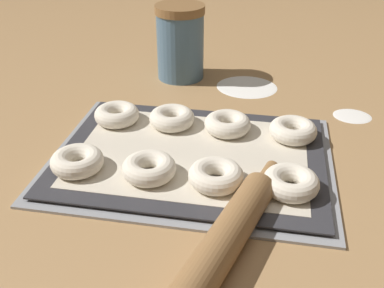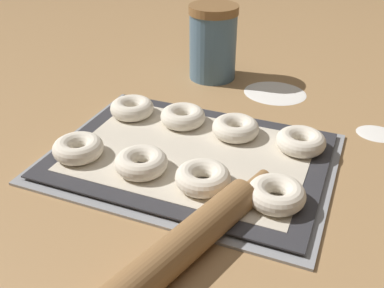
{
  "view_description": "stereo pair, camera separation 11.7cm",
  "coord_description": "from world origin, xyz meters",
  "px_view_note": "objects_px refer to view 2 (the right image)",
  "views": [
    {
      "loc": [
        0.09,
        -0.54,
        0.36
      ],
      "look_at": [
        -0.01,
        0.0,
        0.02
      ],
      "focal_mm": 42.0,
      "sensor_mm": 36.0,
      "label": 1
    },
    {
      "loc": [
        0.2,
        -0.51,
        0.36
      ],
      "look_at": [
        -0.01,
        0.0,
        0.02
      ],
      "focal_mm": 42.0,
      "sensor_mm": 36.0,
      "label": 2
    }
  ],
  "objects_px": {
    "bagel_back_far_left": "(132,108)",
    "bagel_back_mid_left": "(183,116)",
    "flour_canister": "(213,42)",
    "bagel_front_mid_right": "(203,178)",
    "bagel_front_mid_left": "(141,163)",
    "bagel_back_far_right": "(301,141)",
    "rolling_pin": "(151,272)",
    "baking_tray": "(192,155)",
    "bagel_front_far_right": "(276,194)",
    "bagel_front_far_left": "(78,148)",
    "bagel_back_mid_right": "(235,128)"
  },
  "relations": [
    {
      "from": "bagel_front_far_left",
      "to": "bagel_front_mid_left",
      "type": "height_order",
      "value": "same"
    },
    {
      "from": "bagel_back_mid_left",
      "to": "flour_canister",
      "type": "height_order",
      "value": "flour_canister"
    },
    {
      "from": "bagel_back_far_right",
      "to": "rolling_pin",
      "type": "xyz_separation_m",
      "value": [
        -0.09,
        -0.31,
        -0.0
      ]
    },
    {
      "from": "baking_tray",
      "to": "rolling_pin",
      "type": "height_order",
      "value": "rolling_pin"
    },
    {
      "from": "bagel_front_far_left",
      "to": "rolling_pin",
      "type": "xyz_separation_m",
      "value": [
        0.2,
        -0.17,
        -0.0
      ]
    },
    {
      "from": "bagel_back_far_left",
      "to": "bagel_back_mid_left",
      "type": "height_order",
      "value": "same"
    },
    {
      "from": "bagel_back_far_right",
      "to": "flour_canister",
      "type": "relative_size",
      "value": 0.5
    },
    {
      "from": "bagel_back_far_left",
      "to": "bagel_back_mid_left",
      "type": "relative_size",
      "value": 1.0
    },
    {
      "from": "bagel_front_far_right",
      "to": "bagel_back_mid_right",
      "type": "relative_size",
      "value": 1.0
    },
    {
      "from": "bagel_front_mid_right",
      "to": "bagel_back_far_left",
      "type": "bearing_deg",
      "value": 142.12
    },
    {
      "from": "baking_tray",
      "to": "bagel_front_far_left",
      "type": "distance_m",
      "value": 0.16
    },
    {
      "from": "bagel_front_mid_right",
      "to": "bagel_front_far_right",
      "type": "bearing_deg",
      "value": 1.05
    },
    {
      "from": "rolling_pin",
      "to": "bagel_front_mid_right",
      "type": "bearing_deg",
      "value": 93.25
    },
    {
      "from": "bagel_front_far_left",
      "to": "rolling_pin",
      "type": "bearing_deg",
      "value": -39.59
    },
    {
      "from": "flour_canister",
      "to": "bagel_back_mid_right",
      "type": "bearing_deg",
      "value": -61.98
    },
    {
      "from": "bagel_front_far_right",
      "to": "rolling_pin",
      "type": "relative_size",
      "value": 0.17
    },
    {
      "from": "bagel_front_mid_right",
      "to": "bagel_back_far_right",
      "type": "height_order",
      "value": "same"
    },
    {
      "from": "bagel_front_mid_left",
      "to": "bagel_front_far_right",
      "type": "height_order",
      "value": "same"
    },
    {
      "from": "bagel_front_mid_left",
      "to": "flour_canister",
      "type": "height_order",
      "value": "flour_canister"
    },
    {
      "from": "bagel_front_far_right",
      "to": "bagel_back_far_left",
      "type": "xyz_separation_m",
      "value": [
        -0.28,
        0.14,
        0.0
      ]
    },
    {
      "from": "bagel_front_mid_right",
      "to": "bagel_back_mid_right",
      "type": "height_order",
      "value": "same"
    },
    {
      "from": "bagel_back_far_left",
      "to": "bagel_front_mid_left",
      "type": "bearing_deg",
      "value": -56.85
    },
    {
      "from": "bagel_front_mid_left",
      "to": "flour_canister",
      "type": "bearing_deg",
      "value": 94.99
    },
    {
      "from": "flour_canister",
      "to": "baking_tray",
      "type": "bearing_deg",
      "value": -75.4
    },
    {
      "from": "bagel_back_mid_left",
      "to": "baking_tray",
      "type": "bearing_deg",
      "value": -57.85
    },
    {
      "from": "bagel_front_mid_left",
      "to": "bagel_back_far_right",
      "type": "bearing_deg",
      "value": 36.11
    },
    {
      "from": "bagel_back_mid_left",
      "to": "flour_canister",
      "type": "bearing_deg",
      "value": 97.97
    },
    {
      "from": "bagel_front_mid_right",
      "to": "bagel_back_mid_left",
      "type": "relative_size",
      "value": 1.0
    },
    {
      "from": "bagel_front_far_left",
      "to": "bagel_back_mid_left",
      "type": "height_order",
      "value": "same"
    },
    {
      "from": "baking_tray",
      "to": "flour_canister",
      "type": "bearing_deg",
      "value": 104.6
    },
    {
      "from": "bagel_back_far_left",
      "to": "bagel_back_far_right",
      "type": "xyz_separation_m",
      "value": [
        0.28,
        -0.0,
        0.0
      ]
    },
    {
      "from": "bagel_back_far_left",
      "to": "flour_canister",
      "type": "bearing_deg",
      "value": 75.44
    },
    {
      "from": "flour_canister",
      "to": "bagel_back_mid_left",
      "type": "bearing_deg",
      "value": -82.03
    },
    {
      "from": "bagel_back_far_left",
      "to": "rolling_pin",
      "type": "bearing_deg",
      "value": -58.13
    },
    {
      "from": "bagel_front_far_right",
      "to": "bagel_back_far_right",
      "type": "xyz_separation_m",
      "value": [
        0.0,
        0.14,
        0.0
      ]
    },
    {
      "from": "bagel_back_far_left",
      "to": "bagel_front_far_right",
      "type": "bearing_deg",
      "value": -26.69
    },
    {
      "from": "flour_canister",
      "to": "bagel_front_mid_right",
      "type": "bearing_deg",
      "value": -71.72
    },
    {
      "from": "bagel_front_far_right",
      "to": "flour_canister",
      "type": "bearing_deg",
      "value": 120.63
    },
    {
      "from": "baking_tray",
      "to": "bagel_back_mid_right",
      "type": "height_order",
      "value": "bagel_back_mid_right"
    },
    {
      "from": "baking_tray",
      "to": "bagel_back_far_left",
      "type": "height_order",
      "value": "bagel_back_far_left"
    },
    {
      "from": "bagel_back_far_right",
      "to": "bagel_back_mid_right",
      "type": "bearing_deg",
      "value": 178.79
    },
    {
      "from": "bagel_front_far_right",
      "to": "rolling_pin",
      "type": "distance_m",
      "value": 0.19
    },
    {
      "from": "bagel_back_far_left",
      "to": "rolling_pin",
      "type": "distance_m",
      "value": 0.36
    },
    {
      "from": "bagel_back_mid_left",
      "to": "bagel_back_far_right",
      "type": "xyz_separation_m",
      "value": [
        0.19,
        -0.01,
        0.0
      ]
    },
    {
      "from": "bagel_back_mid_right",
      "to": "bagel_back_far_right",
      "type": "xyz_separation_m",
      "value": [
        0.1,
        -0.0,
        0.0
      ]
    },
    {
      "from": "bagel_front_mid_right",
      "to": "bagel_back_mid_left",
      "type": "bearing_deg",
      "value": 121.95
    },
    {
      "from": "bagel_front_mid_left",
      "to": "bagel_back_far_right",
      "type": "height_order",
      "value": "same"
    },
    {
      "from": "bagel_front_far_left",
      "to": "bagel_back_far_right",
      "type": "bearing_deg",
      "value": 25.66
    },
    {
      "from": "bagel_front_mid_right",
      "to": "bagel_front_far_right",
      "type": "height_order",
      "value": "same"
    },
    {
      "from": "bagel_front_mid_right",
      "to": "bagel_back_mid_left",
      "type": "xyz_separation_m",
      "value": [
        -0.09,
        0.15,
        0.0
      ]
    }
  ]
}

